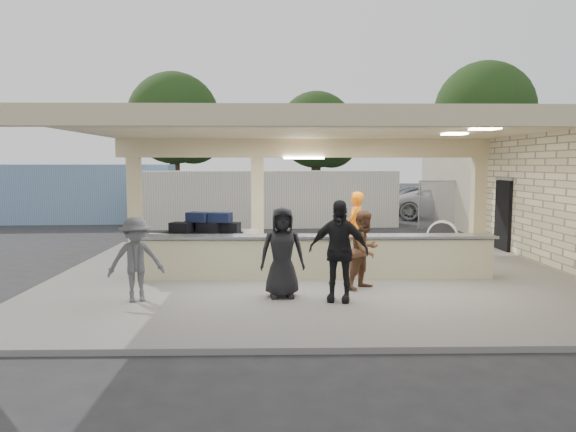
{
  "coord_description": "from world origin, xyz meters",
  "views": [
    {
      "loc": [
        -0.84,
        -12.01,
        2.68
      ],
      "look_at": [
        -0.58,
        1.0,
        1.37
      ],
      "focal_mm": 32.0,
      "sensor_mm": 36.0,
      "label": 1
    }
  ],
  "objects_px": {
    "baggage_counter": "(315,257)",
    "container_blue": "(60,193)",
    "passenger_d": "(282,252)",
    "car_dark": "(429,201)",
    "luggage_cart": "(205,237)",
    "container_white": "(268,198)",
    "car_white_b": "(515,203)",
    "passenger_b": "(338,251)",
    "baggage_handler": "(355,228)",
    "drum_fan": "(442,236)",
    "car_white_a": "(452,204)",
    "passenger_c": "(136,260)",
    "passenger_a": "(365,250)"
  },
  "relations": [
    {
      "from": "baggage_counter",
      "to": "container_blue",
      "type": "relative_size",
      "value": 0.8
    },
    {
      "from": "passenger_d",
      "to": "car_dark",
      "type": "xyz_separation_m",
      "value": [
        7.98,
        17.23,
        -0.25
      ]
    },
    {
      "from": "baggage_counter",
      "to": "car_dark",
      "type": "distance_m",
      "value": 17.14
    },
    {
      "from": "luggage_cart",
      "to": "container_white",
      "type": "relative_size",
      "value": 0.24
    },
    {
      "from": "car_white_b",
      "to": "car_dark",
      "type": "height_order",
      "value": "car_dark"
    },
    {
      "from": "car_white_b",
      "to": "passenger_b",
      "type": "bearing_deg",
      "value": 153.37
    },
    {
      "from": "luggage_cart",
      "to": "baggage_handler",
      "type": "relative_size",
      "value": 1.42
    },
    {
      "from": "car_white_b",
      "to": "passenger_d",
      "type": "bearing_deg",
      "value": 150.45
    },
    {
      "from": "drum_fan",
      "to": "car_dark",
      "type": "relative_size",
      "value": 0.22
    },
    {
      "from": "car_white_a",
      "to": "car_white_b",
      "type": "bearing_deg",
      "value": -50.22
    },
    {
      "from": "baggage_handler",
      "to": "passenger_c",
      "type": "height_order",
      "value": "baggage_handler"
    },
    {
      "from": "baggage_counter",
      "to": "car_white_b",
      "type": "height_order",
      "value": "car_white_b"
    },
    {
      "from": "luggage_cart",
      "to": "car_dark",
      "type": "distance_m",
      "value": 17.26
    },
    {
      "from": "car_white_a",
      "to": "passenger_b",
      "type": "bearing_deg",
      "value": 170.87
    },
    {
      "from": "baggage_counter",
      "to": "passenger_a",
      "type": "relative_size",
      "value": 5.02
    },
    {
      "from": "drum_fan",
      "to": "passenger_d",
      "type": "relative_size",
      "value": 0.54
    },
    {
      "from": "container_blue",
      "to": "car_white_b",
      "type": "bearing_deg",
      "value": 3.01
    },
    {
      "from": "baggage_counter",
      "to": "drum_fan",
      "type": "xyz_separation_m",
      "value": [
        3.94,
        3.14,
        0.03
      ]
    },
    {
      "from": "luggage_cart",
      "to": "passenger_c",
      "type": "relative_size",
      "value": 1.68
    },
    {
      "from": "car_dark",
      "to": "passenger_a",
      "type": "bearing_deg",
      "value": 156.58
    },
    {
      "from": "baggage_counter",
      "to": "car_dark",
      "type": "xyz_separation_m",
      "value": [
        7.23,
        15.54,
        0.15
      ]
    },
    {
      "from": "luggage_cart",
      "to": "passenger_a",
      "type": "relative_size",
      "value": 1.64
    },
    {
      "from": "passenger_b",
      "to": "passenger_c",
      "type": "distance_m",
      "value": 3.82
    },
    {
      "from": "baggage_handler",
      "to": "passenger_c",
      "type": "distance_m",
      "value": 5.84
    },
    {
      "from": "passenger_a",
      "to": "car_white_b",
      "type": "xyz_separation_m",
      "value": [
        10.54,
        15.87,
        -0.26
      ]
    },
    {
      "from": "car_white_b",
      "to": "passenger_a",
      "type": "bearing_deg",
      "value": 153.46
    },
    {
      "from": "passenger_b",
      "to": "passenger_c",
      "type": "relative_size",
      "value": 1.2
    },
    {
      "from": "car_white_b",
      "to": "container_blue",
      "type": "relative_size",
      "value": 0.4
    },
    {
      "from": "passenger_b",
      "to": "container_white",
      "type": "bearing_deg",
      "value": 111.04
    },
    {
      "from": "baggage_counter",
      "to": "car_white_a",
      "type": "bearing_deg",
      "value": 59.9
    },
    {
      "from": "baggage_handler",
      "to": "car_dark",
      "type": "xyz_separation_m",
      "value": [
        6.08,
        13.97,
        -0.31
      ]
    },
    {
      "from": "passenger_a",
      "to": "drum_fan",
      "type": "bearing_deg",
      "value": 10.68
    },
    {
      "from": "passenger_c",
      "to": "container_blue",
      "type": "bearing_deg",
      "value": 97.84
    },
    {
      "from": "baggage_handler",
      "to": "car_dark",
      "type": "bearing_deg",
      "value": -177.34
    },
    {
      "from": "passenger_a",
      "to": "passenger_c",
      "type": "relative_size",
      "value": 1.02
    },
    {
      "from": "passenger_c",
      "to": "car_white_b",
      "type": "distance_m",
      "value": 22.51
    },
    {
      "from": "luggage_cart",
      "to": "container_blue",
      "type": "height_order",
      "value": "container_blue"
    },
    {
      "from": "baggage_handler",
      "to": "passenger_b",
      "type": "bearing_deg",
      "value": 12.84
    },
    {
      "from": "luggage_cart",
      "to": "baggage_handler",
      "type": "distance_m",
      "value": 3.86
    },
    {
      "from": "container_blue",
      "to": "container_white",
      "type": "bearing_deg",
      "value": -12.76
    },
    {
      "from": "container_blue",
      "to": "passenger_c",
      "type": "bearing_deg",
      "value": -65.79
    },
    {
      "from": "passenger_d",
      "to": "car_dark",
      "type": "distance_m",
      "value": 18.99
    },
    {
      "from": "passenger_d",
      "to": "car_dark",
      "type": "bearing_deg",
      "value": 61.36
    },
    {
      "from": "passenger_a",
      "to": "passenger_d",
      "type": "distance_m",
      "value": 1.83
    },
    {
      "from": "car_dark",
      "to": "drum_fan",
      "type": "bearing_deg",
      "value": 162.41
    },
    {
      "from": "car_dark",
      "to": "car_white_b",
      "type": "bearing_deg",
      "value": -102.28
    },
    {
      "from": "passenger_c",
      "to": "car_white_b",
      "type": "height_order",
      "value": "passenger_c"
    },
    {
      "from": "car_white_a",
      "to": "passenger_c",
      "type": "bearing_deg",
      "value": 160.29
    },
    {
      "from": "car_white_a",
      "to": "car_white_b",
      "type": "relative_size",
      "value": 1.32
    },
    {
      "from": "baggage_counter",
      "to": "passenger_b",
      "type": "bearing_deg",
      "value": -81.39
    }
  ]
}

